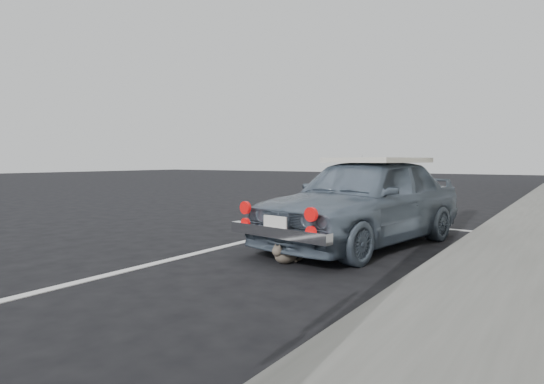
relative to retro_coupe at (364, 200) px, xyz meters
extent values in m
plane|color=black|center=(-0.60, -4.39, -0.63)|extent=(80.00, 80.00, 0.00)
cube|color=silver|center=(-0.10, 2.11, -0.62)|extent=(3.00, 0.12, 0.01)
cube|color=silver|center=(-1.50, -1.39, -0.62)|extent=(0.12, 7.00, 0.01)
imported|color=slate|center=(0.00, 0.00, -0.01)|extent=(2.02, 3.83, 1.24)
cube|color=silver|center=(0.06, 0.36, 0.54)|extent=(1.23, 1.53, 0.07)
cube|color=silver|center=(-0.28, -1.75, -0.25)|extent=(1.40, 0.34, 0.12)
cube|color=white|center=(-0.28, -1.80, -0.15)|extent=(0.33, 0.07, 0.17)
cylinder|color=red|center=(-0.76, -1.70, -0.01)|extent=(0.15, 0.06, 0.15)
cylinder|color=red|center=(0.20, -1.86, -0.01)|extent=(0.15, 0.06, 0.15)
cylinder|color=red|center=(-0.76, -1.70, -0.19)|extent=(0.12, 0.06, 0.12)
cylinder|color=red|center=(0.20, -1.86, -0.19)|extent=(0.12, 0.06, 0.12)
ellipsoid|color=brown|center=(-0.27, -1.58, -0.53)|extent=(0.27, 0.35, 0.19)
sphere|color=brown|center=(-0.31, -1.72, -0.46)|extent=(0.12, 0.12, 0.12)
cone|color=brown|center=(-0.34, -1.71, -0.40)|extent=(0.04, 0.04, 0.05)
cone|color=brown|center=(-0.27, -1.72, -0.40)|extent=(0.04, 0.04, 0.05)
cylinder|color=brown|center=(-0.19, -1.44, -0.59)|extent=(0.06, 0.21, 0.03)
camera|label=1|loc=(2.43, -5.90, 0.54)|focal=30.00mm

